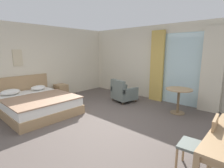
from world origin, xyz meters
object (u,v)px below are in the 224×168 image
object	(u,v)px
nightstand	(61,91)
armchair_by_window	(123,93)
framed_picture	(18,58)
bed	(36,103)
round_cafe_table	(179,95)
desk_chair	(203,143)

from	to	relation	value
nightstand	armchair_by_window	world-z (taller)	armchair_by_window
framed_picture	nightstand	bearing A→B (deg)	78.93
bed	armchair_by_window	world-z (taller)	bed
armchair_by_window	framed_picture	distance (m)	3.68
framed_picture	armchair_by_window	bearing A→B (deg)	47.46
bed	round_cafe_table	world-z (taller)	bed
round_cafe_table	framed_picture	world-z (taller)	framed_picture
nightstand	armchair_by_window	xyz separation A→B (m)	(2.08, 1.21, 0.06)
armchair_by_window	round_cafe_table	distance (m)	1.92
bed	nightstand	size ratio (longest dim) A/B	4.33
desk_chair	framed_picture	world-z (taller)	framed_picture
bed	framed_picture	bearing A→B (deg)	179.90
armchair_by_window	round_cafe_table	bearing A→B (deg)	5.49
round_cafe_table	nightstand	bearing A→B (deg)	-160.70
nightstand	armchair_by_window	distance (m)	2.41
bed	desk_chair	xyz separation A→B (m)	(4.39, 0.46, 0.23)
desk_chair	round_cafe_table	bearing A→B (deg)	118.51
desk_chair	bed	bearing A→B (deg)	-174.05
nightstand	framed_picture	distance (m)	1.89
bed	armchair_by_window	distance (m)	2.85
nightstand	round_cafe_table	size ratio (longest dim) A/B	0.71
nightstand	desk_chair	world-z (taller)	desk_chair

